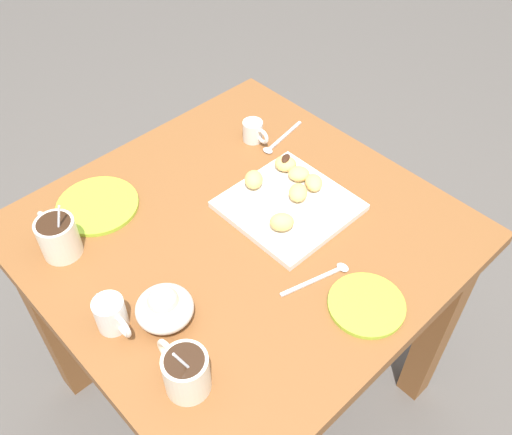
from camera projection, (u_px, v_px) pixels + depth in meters
ground_plane at (245, 383)px, 1.79m from camera, size 8.00×8.00×0.00m
dining_table at (241, 268)px, 1.36m from camera, size 0.86×0.87×0.72m
pastry_plate_square at (289, 206)px, 1.30m from camera, size 0.26×0.26×0.02m
coffee_mug_cream_left at (185, 371)px, 0.97m from camera, size 0.12×0.08×0.13m
coffee_mug_cream_right at (58, 236)px, 1.19m from camera, size 0.12×0.08×0.14m
cream_pitcher_white at (111, 313)px, 1.06m from camera, size 0.10×0.06×0.07m
ice_cream_bowl at (164, 307)px, 1.08m from camera, size 0.11×0.11×0.08m
chocolate_sauce_pitcher at (253, 130)px, 1.46m from camera, size 0.09×0.05×0.06m
saucer_lime_left at (366, 305)px, 1.12m from camera, size 0.15×0.15×0.01m
saucer_lime_right at (98, 205)px, 1.31m from camera, size 0.19×0.19×0.01m
loose_spoon_near_saucer at (279, 141)px, 1.47m from camera, size 0.04×0.16×0.01m
loose_spoon_by_plate at (323, 276)px, 1.17m from camera, size 0.06×0.16×0.01m
beignet_0 at (299, 174)px, 1.35m from camera, size 0.07×0.07×0.03m
beignet_1 at (282, 222)px, 1.23m from camera, size 0.07×0.07×0.04m
beignet_2 at (254, 180)px, 1.33m from camera, size 0.07×0.07×0.04m
beignet_3 at (298, 193)px, 1.30m from camera, size 0.07×0.07×0.03m
beignet_4 at (285, 164)px, 1.37m from camera, size 0.07×0.07×0.03m
chocolate_drizzle_4 at (286, 158)px, 1.36m from camera, size 0.03×0.04×0.00m
beignet_5 at (314, 183)px, 1.33m from camera, size 0.07×0.07×0.03m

